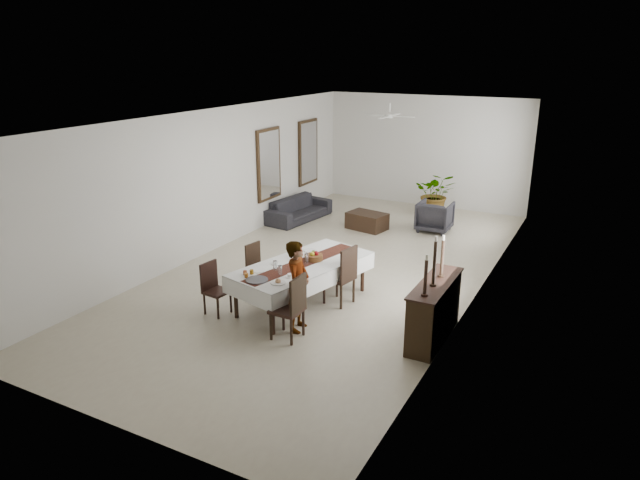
# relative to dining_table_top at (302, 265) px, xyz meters

# --- Properties ---
(floor) EXTENTS (6.00, 12.00, 0.00)m
(floor) POSITION_rel_dining_table_top_xyz_m (-0.28, 1.80, -0.75)
(floor) COLOR #BBB194
(floor) RESTS_ON ground
(ceiling) EXTENTS (6.00, 12.00, 0.02)m
(ceiling) POSITION_rel_dining_table_top_xyz_m (-0.28, 1.80, 2.45)
(ceiling) COLOR white
(ceiling) RESTS_ON wall_back
(wall_back) EXTENTS (6.00, 0.02, 3.20)m
(wall_back) POSITION_rel_dining_table_top_xyz_m (-0.28, 7.80, 0.85)
(wall_back) COLOR silver
(wall_back) RESTS_ON floor
(wall_front) EXTENTS (6.00, 0.02, 3.20)m
(wall_front) POSITION_rel_dining_table_top_xyz_m (-0.28, -4.20, 0.85)
(wall_front) COLOR silver
(wall_front) RESTS_ON floor
(wall_left) EXTENTS (0.02, 12.00, 3.20)m
(wall_left) POSITION_rel_dining_table_top_xyz_m (-3.28, 1.80, 0.85)
(wall_left) COLOR silver
(wall_left) RESTS_ON floor
(wall_right) EXTENTS (0.02, 12.00, 3.20)m
(wall_right) POSITION_rel_dining_table_top_xyz_m (2.72, 1.80, 0.85)
(wall_right) COLOR silver
(wall_right) RESTS_ON floor
(dining_table_top) EXTENTS (1.61, 2.66, 0.05)m
(dining_table_top) POSITION_rel_dining_table_top_xyz_m (0.00, 0.00, 0.00)
(dining_table_top) COLOR black
(dining_table_top) RESTS_ON table_leg_fl
(table_leg_fl) EXTENTS (0.09, 0.09, 0.72)m
(table_leg_fl) POSITION_rel_dining_table_top_xyz_m (-0.73, -1.03, -0.39)
(table_leg_fl) COLOR black
(table_leg_fl) RESTS_ON floor
(table_leg_fr) EXTENTS (0.09, 0.09, 0.72)m
(table_leg_fr) POSITION_rel_dining_table_top_xyz_m (0.15, -1.26, -0.39)
(table_leg_fr) COLOR black
(table_leg_fr) RESTS_ON floor
(table_leg_bl) EXTENTS (0.09, 0.09, 0.72)m
(table_leg_bl) POSITION_rel_dining_table_top_xyz_m (-0.15, 1.26, -0.39)
(table_leg_bl) COLOR black
(table_leg_bl) RESTS_ON floor
(table_leg_br) EXTENTS (0.09, 0.09, 0.72)m
(table_leg_br) POSITION_rel_dining_table_top_xyz_m (0.73, 1.03, -0.39)
(table_leg_br) COLOR black
(table_leg_br) RESTS_ON floor
(tablecloth_top) EXTENTS (1.84, 2.89, 0.01)m
(tablecloth_top) POSITION_rel_dining_table_top_xyz_m (0.00, 0.00, 0.03)
(tablecloth_top) COLOR silver
(tablecloth_top) RESTS_ON dining_table_top
(tablecloth_drape_left) EXTENTS (0.66, 2.59, 0.31)m
(tablecloth_drape_left) POSITION_rel_dining_table_top_xyz_m (-0.59, 0.15, -0.12)
(tablecloth_drape_left) COLOR silver
(tablecloth_drape_left) RESTS_ON dining_table_top
(tablecloth_drape_right) EXTENTS (0.66, 2.59, 0.31)m
(tablecloth_drape_right) POSITION_rel_dining_table_top_xyz_m (0.59, -0.15, -0.12)
(tablecloth_drape_right) COLOR white
(tablecloth_drape_right) RESTS_ON dining_table_top
(tablecloth_drape_near) EXTENTS (1.19, 0.31, 0.31)m
(tablecloth_drape_near) POSITION_rel_dining_table_top_xyz_m (-0.33, -1.29, -0.12)
(tablecloth_drape_near) COLOR white
(tablecloth_drape_near) RESTS_ON dining_table_top
(tablecloth_drape_far) EXTENTS (1.19, 0.31, 0.31)m
(tablecloth_drape_far) POSITION_rel_dining_table_top_xyz_m (0.33, 1.29, -0.12)
(tablecloth_drape_far) COLOR white
(tablecloth_drape_far) RESTS_ON dining_table_top
(table_runner) EXTENTS (0.98, 2.60, 0.00)m
(table_runner) POSITION_rel_dining_table_top_xyz_m (0.00, 0.00, 0.04)
(table_runner) COLOR #532317
(table_runner) RESTS_ON tablecloth_top
(red_pitcher) EXTENTS (0.19, 0.19, 0.21)m
(red_pitcher) POSITION_rel_dining_table_top_xyz_m (-0.21, 0.21, 0.14)
(red_pitcher) COLOR maroon
(red_pitcher) RESTS_ON tablecloth_top
(pitcher_handle) EXTENTS (0.13, 0.05, 0.12)m
(pitcher_handle) POSITION_rel_dining_table_top_xyz_m (-0.30, 0.24, 0.14)
(pitcher_handle) COLOR maroon
(pitcher_handle) RESTS_ON red_pitcher
(wine_glass_near) EXTENTS (0.07, 0.07, 0.18)m
(wine_glass_near) POSITION_rel_dining_table_top_xyz_m (-0.04, -0.68, 0.13)
(wine_glass_near) COLOR silver
(wine_glass_near) RESTS_ON tablecloth_top
(wine_glass_mid) EXTENTS (0.07, 0.07, 0.18)m
(wine_glass_mid) POSITION_rel_dining_table_top_xyz_m (-0.24, -0.53, 0.13)
(wine_glass_mid) COLOR white
(wine_glass_mid) RESTS_ON tablecloth_top
(wine_glass_far) EXTENTS (0.07, 0.07, 0.18)m
(wine_glass_far) POSITION_rel_dining_table_top_xyz_m (0.06, 0.04, 0.13)
(wine_glass_far) COLOR white
(wine_glass_far) RESTS_ON tablecloth_top
(teacup_right) EXTENTS (0.09, 0.09, 0.06)m
(teacup_right) POSITION_rel_dining_table_top_xyz_m (0.15, -0.68, 0.07)
(teacup_right) COLOR white
(teacup_right) RESTS_ON saucer_right
(saucer_right) EXTENTS (0.16, 0.16, 0.01)m
(saucer_right) POSITION_rel_dining_table_top_xyz_m (0.15, -0.68, 0.04)
(saucer_right) COLOR white
(saucer_right) RESTS_ON tablecloth_top
(teacup_left) EXTENTS (0.09, 0.09, 0.06)m
(teacup_left) POSITION_rel_dining_table_top_xyz_m (-0.39, -0.28, 0.07)
(teacup_left) COLOR silver
(teacup_left) RESTS_ON saucer_left
(saucer_left) EXTENTS (0.16, 0.16, 0.01)m
(saucer_left) POSITION_rel_dining_table_top_xyz_m (-0.39, -0.28, 0.04)
(saucer_left) COLOR white
(saucer_left) RESTS_ON tablecloth_top
(plate_near_right) EXTENTS (0.25, 0.25, 0.02)m
(plate_near_right) POSITION_rel_dining_table_top_xyz_m (0.10, -0.99, 0.05)
(plate_near_right) COLOR silver
(plate_near_right) RESTS_ON tablecloth_top
(bread_near_right) EXTENTS (0.09, 0.09, 0.09)m
(bread_near_right) POSITION_rel_dining_table_top_xyz_m (0.10, -0.99, 0.07)
(bread_near_right) COLOR tan
(bread_near_right) RESTS_ON plate_near_right
(plate_near_left) EXTENTS (0.25, 0.25, 0.02)m
(plate_near_left) POSITION_rel_dining_table_top_xyz_m (-0.49, -0.68, 0.05)
(plate_near_left) COLOR white
(plate_near_left) RESTS_ON tablecloth_top
(plate_far_left) EXTENTS (0.25, 0.25, 0.02)m
(plate_far_left) POSITION_rel_dining_table_top_xyz_m (-0.18, 0.63, 0.05)
(plate_far_left) COLOR white
(plate_far_left) RESTS_ON tablecloth_top
(serving_tray) EXTENTS (0.37, 0.37, 0.02)m
(serving_tray) POSITION_rel_dining_table_top_xyz_m (-0.27, -1.05, 0.05)
(serving_tray) COLOR #434348
(serving_tray) RESTS_ON tablecloth_top
(jam_jar_a) EXTENTS (0.07, 0.07, 0.08)m
(jam_jar_a) POSITION_rel_dining_table_top_xyz_m (-0.49, -1.03, 0.08)
(jam_jar_a) COLOR #995116
(jam_jar_a) RESTS_ON tablecloth_top
(jam_jar_b) EXTENTS (0.07, 0.07, 0.08)m
(jam_jar_b) POSITION_rel_dining_table_top_xyz_m (-0.58, -0.94, 0.08)
(jam_jar_b) COLOR maroon
(jam_jar_b) RESTS_ON tablecloth_top
(jam_jar_c) EXTENTS (0.07, 0.07, 0.08)m
(jam_jar_c) POSITION_rel_dining_table_top_xyz_m (-0.50, -0.86, 0.08)
(jam_jar_c) COLOR #906215
(jam_jar_c) RESTS_ON tablecloth_top
(fruit_basket) EXTENTS (0.31, 0.31, 0.10)m
(fruit_basket) POSITION_rel_dining_table_top_xyz_m (0.11, 0.24, 0.09)
(fruit_basket) COLOR brown
(fruit_basket) RESTS_ON tablecloth_top
(fruit_red) EXTENTS (0.09, 0.09, 0.09)m
(fruit_red) POSITION_rel_dining_table_top_xyz_m (0.15, 0.25, 0.17)
(fruit_red) COLOR maroon
(fruit_red) RESTS_ON fruit_basket
(fruit_green) EXTENTS (0.08, 0.08, 0.08)m
(fruit_green) POSITION_rel_dining_table_top_xyz_m (0.08, 0.28, 0.17)
(fruit_green) COLOR olive
(fruit_green) RESTS_ON fruit_basket
(fruit_yellow) EXTENTS (0.09, 0.09, 0.09)m
(fruit_yellow) POSITION_rel_dining_table_top_xyz_m (0.10, 0.19, 0.17)
(fruit_yellow) COLOR gold
(fruit_yellow) RESTS_ON fruit_basket
(chair_right_near_seat) EXTENTS (0.46, 0.46, 0.05)m
(chair_right_near_seat) POSITION_rel_dining_table_top_xyz_m (0.42, -1.24, -0.27)
(chair_right_near_seat) COLOR black
(chair_right_near_seat) RESTS_ON chair_right_near_leg_fl
(chair_right_near_leg_fl) EXTENTS (0.05, 0.05, 0.46)m
(chair_right_near_leg_fl) POSITION_rel_dining_table_top_xyz_m (0.61, -1.43, -0.52)
(chair_right_near_leg_fl) COLOR black
(chair_right_near_leg_fl) RESTS_ON floor
(chair_right_near_leg_fr) EXTENTS (0.05, 0.05, 0.46)m
(chair_right_near_leg_fr) POSITION_rel_dining_table_top_xyz_m (0.61, -1.06, -0.52)
(chair_right_near_leg_fr) COLOR black
(chair_right_near_leg_fr) RESTS_ON floor
(chair_right_near_leg_bl) EXTENTS (0.05, 0.05, 0.46)m
(chair_right_near_leg_bl) POSITION_rel_dining_table_top_xyz_m (0.23, -1.43, -0.52)
(chair_right_near_leg_bl) COLOR black
(chair_right_near_leg_bl) RESTS_ON floor
(chair_right_near_leg_br) EXTENTS (0.05, 0.05, 0.46)m
(chair_right_near_leg_br) POSITION_rel_dining_table_top_xyz_m (0.23, -1.05, -0.52)
(chair_right_near_leg_br) COLOR black
(chair_right_near_leg_br) RESTS_ON floor
(chair_right_near_back) EXTENTS (0.05, 0.46, 0.59)m
(chair_right_near_back) POSITION_rel_dining_table_top_xyz_m (0.63, -1.25, 0.05)
(chair_right_near_back) COLOR black
(chair_right_near_back) RESTS_ON chair_right_near_seat
(chair_right_far_seat) EXTENTS (0.55, 0.55, 0.05)m
(chair_right_far_seat) POSITION_rel_dining_table_top_xyz_m (0.57, 0.34, -0.26)
(chair_right_far_seat) COLOR black
(chair_right_far_seat) RESTS_ON chair_right_far_leg_fl
(chair_right_far_leg_fl) EXTENTS (0.06, 0.06, 0.46)m
(chair_right_far_leg_fl) POSITION_rel_dining_table_top_xyz_m (0.72, 0.12, -0.52)
(chair_right_far_leg_fl) COLOR black
(chair_right_far_leg_fl) RESTS_ON floor
(chair_right_far_leg_fr) EXTENTS (0.06, 0.06, 0.46)m
(chair_right_far_leg_fr) POSITION_rel_dining_table_top_xyz_m (0.79, 0.49, -0.52)
(chair_right_far_leg_fr) COLOR black
(chair_right_far_leg_fr) RESTS_ON floor
(chair_right_far_leg_bl) EXTENTS (0.06, 0.06, 0.46)m
(chair_right_far_leg_bl) POSITION_rel_dining_table_top_xyz_m (0.34, 0.19, -0.52)
(chair_right_far_leg_bl) COLOR black
(chair_right_far_leg_bl) RESTS_ON floor
(chair_right_far_leg_br) EXTENTS (0.06, 0.06, 0.46)m
(chair_right_far_leg_br) POSITION_rel_dining_table_top_xyz_m (0.42, 0.57, -0.52)
(chair_right_far_leg_br) COLOR black
(chair_right_far_leg_br) RESTS_ON floor
(chair_right_far_back) EXTENTS (0.13, 0.47, 0.60)m
(chair_right_far_back) POSITION_rel_dining_table_top_xyz_m (0.78, 0.30, 0.06)
(chair_right_far_back) COLOR black
(chair_right_far_back) RESTS_ON chair_right_far_seat
(chair_left_near_seat) EXTENTS (0.44, 0.44, 0.04)m
(chair_left_near_seat) POSITION_rel_dining_table_top_xyz_m (-1.12, -1.05, -0.34)
(chair_left_near_seat) COLOR black
(chair_left_near_seat) RESTS_ON chair_left_near_leg_fl
(chair_left_near_leg_fl) EXTENTS (0.04, 0.04, 0.39)m
(chair_left_near_leg_fl) POSITION_rel_dining_table_top_xyz_m (-1.26, -0.87, -0.56)
(chair_left_near_leg_fl) COLOR black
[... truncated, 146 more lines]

